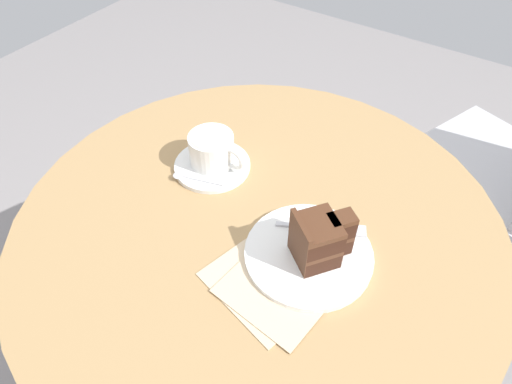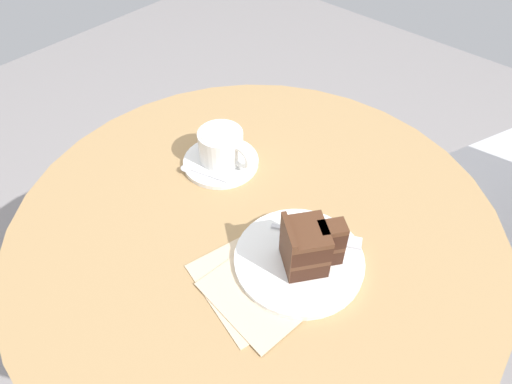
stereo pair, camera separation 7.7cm
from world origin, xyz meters
The scene contains 9 objects.
ground_plane centered at (0.00, 0.00, -0.01)m, with size 4.40×4.40×0.01m, color gray.
cafe_table centered at (0.00, 0.00, 0.61)m, with size 0.84×0.84×0.72m.
saucer centered at (-0.15, 0.06, 0.72)m, with size 0.15×0.15×0.01m.
coffee_cup centered at (-0.15, 0.07, 0.76)m, with size 0.12×0.09×0.06m.
teaspoon centered at (-0.15, 0.01, 0.73)m, with size 0.09×0.04×0.00m.
cake_plate centered at (0.11, -0.02, 0.72)m, with size 0.21×0.21×0.01m.
cake_slice centered at (0.12, -0.02, 0.77)m, with size 0.09×0.10×0.09m.
fork centered at (0.12, 0.04, 0.73)m, with size 0.14×0.08×0.00m.
napkin centered at (0.09, -0.09, 0.72)m, with size 0.21×0.20×0.00m.
Camera 1 is at (0.28, -0.43, 1.32)m, focal length 32.00 mm.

